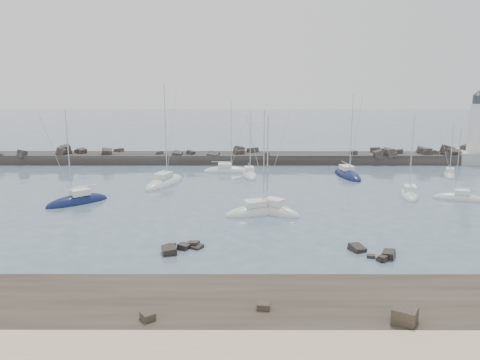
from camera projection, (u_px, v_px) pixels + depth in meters
The scene contains 16 objects.
ground at pixel (224, 220), 54.08m from camera, with size 400.00×400.00×0.00m, color #4A6173.
rock_shelf at pixel (215, 314), 32.57m from camera, with size 140.00×12.00×1.98m.
rock_cluster_near at pixel (178, 250), 44.61m from camera, with size 4.02×3.57×1.48m.
rock_cluster_far at pixel (369, 254), 43.58m from camera, with size 4.14×4.16×1.65m.
breakwater at pixel (198, 161), 91.14m from camera, with size 115.00×6.78×5.29m.
lighthouse at pixel (473, 147), 90.46m from camera, with size 7.00×7.00×14.60m.
sailboat_1 at pixel (77, 202), 61.45m from camera, with size 7.95×7.41×13.34m.
sailboat_2 at pixel (165, 183), 72.50m from camera, with size 6.61×10.90×16.43m.
sailboat_3 at pixel (227, 171), 81.93m from camera, with size 8.54×2.74×13.39m.
sailboat_4 at pixel (271, 211), 57.14m from camera, with size 7.87×6.72×12.86m.
sailboat_5 at pixel (250, 175), 78.42m from camera, with size 2.98×7.47×11.63m.
sailboat_6 at pixel (258, 212), 56.78m from camera, with size 8.95×5.57×13.57m.
sailboat_7 at pixel (347, 176), 78.21m from camera, with size 4.32×9.64×14.72m.
sailboat_8 at pixel (459, 199), 63.20m from camera, with size 6.91×4.09×10.56m.
sailboat_9 at pixel (409, 195), 65.51m from camera, with size 4.15×8.11×12.29m.
sailboat_11 at pixel (449, 175), 78.57m from camera, with size 3.76×6.13×9.53m.
Camera 1 is at (1.97, -51.84, 16.08)m, focal length 35.00 mm.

